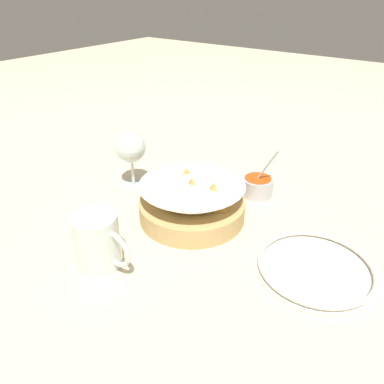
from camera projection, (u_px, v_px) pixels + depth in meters
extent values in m
plane|color=beige|center=(210.00, 215.00, 0.81)|extent=(4.00, 4.00, 0.00)
cylinder|color=tan|center=(192.00, 209.00, 0.79)|extent=(0.22, 0.22, 0.04)
cone|color=beige|center=(192.00, 200.00, 0.78)|extent=(0.22, 0.22, 0.08)
cylinder|color=#3D842D|center=(192.00, 208.00, 0.79)|extent=(0.17, 0.17, 0.01)
pyramid|color=gold|center=(213.00, 198.00, 0.75)|extent=(0.08, 0.06, 0.07)
pyramid|color=gold|center=(208.00, 187.00, 0.81)|extent=(0.08, 0.07, 0.06)
pyramid|color=gold|center=(186.00, 182.00, 0.82)|extent=(0.09, 0.09, 0.07)
pyramid|color=gold|center=(169.00, 195.00, 0.78)|extent=(0.08, 0.06, 0.05)
pyramid|color=gold|center=(192.00, 192.00, 0.77)|extent=(0.06, 0.05, 0.07)
cylinder|color=#B7B7BC|center=(257.00, 186.00, 0.88)|extent=(0.08, 0.08, 0.04)
cylinder|color=#CC4C14|center=(257.00, 184.00, 0.88)|extent=(0.06, 0.06, 0.03)
cylinder|color=#B7B7BC|center=(264.00, 170.00, 0.85)|extent=(0.06, 0.01, 0.11)
cylinder|color=silver|center=(133.00, 185.00, 0.93)|extent=(0.06, 0.06, 0.00)
cylinder|color=silver|center=(132.00, 172.00, 0.91)|extent=(0.01, 0.01, 0.07)
sphere|color=silver|center=(129.00, 148.00, 0.88)|extent=(0.07, 0.07, 0.07)
sphere|color=beige|center=(130.00, 151.00, 0.88)|extent=(0.05, 0.05, 0.05)
cylinder|color=silver|center=(97.00, 240.00, 0.65)|extent=(0.08, 0.08, 0.10)
cylinder|color=#935119|center=(98.00, 246.00, 0.66)|extent=(0.07, 0.07, 0.07)
torus|color=silver|center=(115.00, 249.00, 0.63)|extent=(0.07, 0.01, 0.07)
cylinder|color=silver|center=(315.00, 269.00, 0.66)|extent=(0.21, 0.21, 0.01)
torus|color=silver|center=(316.00, 266.00, 0.65)|extent=(0.20, 0.20, 0.01)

